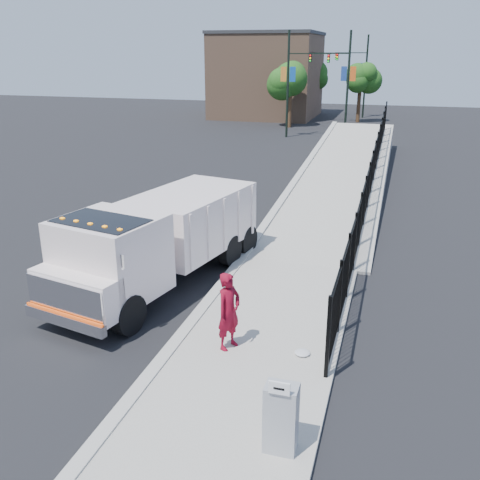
# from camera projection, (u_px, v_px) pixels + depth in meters

# --- Properties ---
(ground) EXTENTS (120.00, 120.00, 0.00)m
(ground) POSITION_uv_depth(u_px,v_px,m) (200.00, 316.00, 13.91)
(ground) COLOR black
(ground) RESTS_ON ground
(sidewalk) EXTENTS (3.55, 12.00, 0.12)m
(sidewalk) POSITION_uv_depth(u_px,v_px,m) (250.00, 367.00, 11.57)
(sidewalk) COLOR #9E998E
(sidewalk) RESTS_ON ground
(curb) EXTENTS (0.30, 12.00, 0.16)m
(curb) POSITION_uv_depth(u_px,v_px,m) (168.00, 352.00, 12.08)
(curb) COLOR #ADAAA3
(curb) RESTS_ON ground
(ramp) EXTENTS (3.95, 24.06, 3.19)m
(ramp) POSITION_uv_depth(u_px,v_px,m) (346.00, 183.00, 27.80)
(ramp) COLOR #9E998E
(ramp) RESTS_ON ground
(iron_fence) EXTENTS (0.10, 28.00, 1.80)m
(iron_fence) POSITION_uv_depth(u_px,v_px,m) (371.00, 186.00, 23.50)
(iron_fence) COLOR black
(iron_fence) RESTS_ON ground
(truck) EXTENTS (4.00, 8.04, 2.64)m
(truck) POSITION_uv_depth(u_px,v_px,m) (157.00, 238.00, 15.24)
(truck) COLOR black
(truck) RESTS_ON ground
(worker) EXTENTS (0.67, 0.78, 1.82)m
(worker) POSITION_uv_depth(u_px,v_px,m) (229.00, 311.00, 11.93)
(worker) COLOR maroon
(worker) RESTS_ON sidewalk
(utility_cabinet) EXTENTS (0.55, 0.40, 1.25)m
(utility_cabinet) POSITION_uv_depth(u_px,v_px,m) (281.00, 418.00, 8.90)
(utility_cabinet) COLOR gray
(utility_cabinet) RESTS_ON sidewalk
(arrow_sign) EXTENTS (0.35, 0.04, 0.22)m
(arrow_sign) POSITION_uv_depth(u_px,v_px,m) (279.00, 388.00, 8.45)
(arrow_sign) COLOR white
(arrow_sign) RESTS_ON utility_cabinet
(debris) EXTENTS (0.35, 0.35, 0.09)m
(debris) POSITION_uv_depth(u_px,v_px,m) (302.00, 353.00, 11.91)
(debris) COLOR silver
(debris) RESTS_ON sidewalk
(light_pole_0) EXTENTS (3.77, 0.22, 8.00)m
(light_pole_0) POSITION_uv_depth(u_px,v_px,m) (292.00, 80.00, 41.04)
(light_pole_0) COLOR black
(light_pole_0) RESTS_ON ground
(light_pole_1) EXTENTS (3.78, 0.22, 8.00)m
(light_pole_1) POSITION_uv_depth(u_px,v_px,m) (344.00, 79.00, 42.01)
(light_pole_1) COLOR black
(light_pole_1) RESTS_ON ground
(light_pole_2) EXTENTS (3.77, 0.22, 8.00)m
(light_pole_2) POSITION_uv_depth(u_px,v_px,m) (307.00, 75.00, 50.21)
(light_pole_2) COLOR black
(light_pole_2) RESTS_ON ground
(light_pole_3) EXTENTS (3.78, 0.22, 8.00)m
(light_pole_3) POSITION_uv_depth(u_px,v_px,m) (363.00, 73.00, 53.56)
(light_pole_3) COLOR black
(light_pole_3) RESTS_ON ground
(tree_0) EXTENTS (3.04, 3.04, 5.52)m
(tree_0) POSITION_uv_depth(u_px,v_px,m) (291.00, 81.00, 46.66)
(tree_0) COLOR #382314
(tree_0) RESTS_ON ground
(tree_1) EXTENTS (2.22, 2.22, 5.11)m
(tree_1) POSITION_uv_depth(u_px,v_px,m) (360.00, 80.00, 50.15)
(tree_1) COLOR #382314
(tree_1) RESTS_ON ground
(tree_2) EXTENTS (2.64, 2.64, 5.32)m
(tree_2) POSITION_uv_depth(u_px,v_px,m) (315.00, 76.00, 57.61)
(tree_2) COLOR #382314
(tree_2) RESTS_ON ground
(building) EXTENTS (10.00, 10.00, 8.00)m
(building) POSITION_uv_depth(u_px,v_px,m) (267.00, 76.00, 54.73)
(building) COLOR #8C664C
(building) RESTS_ON ground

